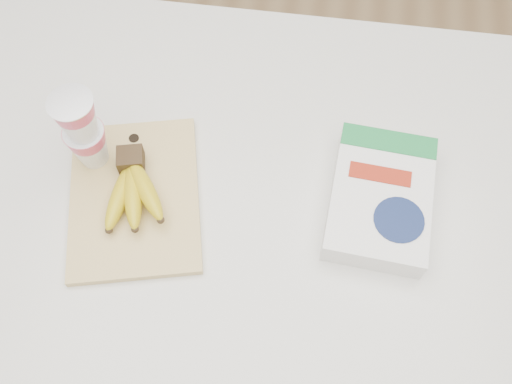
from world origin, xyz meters
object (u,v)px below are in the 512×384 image
Objects in this scene: table at (215,273)px; cutting_board at (135,197)px; yogurt_stack at (82,130)px; bananas at (133,189)px; cereal_box at (380,198)px.

cutting_board is (-0.11, -0.05, 0.52)m from table.
cutting_board is at bearing -36.84° from yogurt_stack.
yogurt_stack is at bearing 143.95° from bananas.
table is 5.00× the size of cereal_box.
cutting_board is 0.15m from yogurt_stack.
table is 7.49× the size of yogurt_stack.
table is 0.56m from bananas.
yogurt_stack is at bearing 129.76° from cutting_board.
yogurt_stack reaches higher than cereal_box.
cereal_box is (0.54, -0.02, -0.09)m from yogurt_stack.
cutting_board is at bearing -169.57° from cereal_box.
cereal_box is at bearing -0.22° from table.
cutting_board is 0.03m from bananas.
bananas is 0.97× the size of yogurt_stack.
bananas is (0.00, 0.00, 0.03)m from cutting_board.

